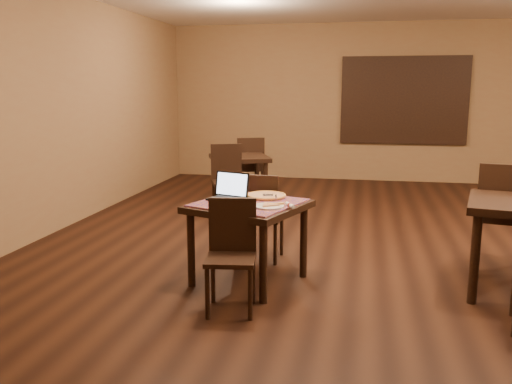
% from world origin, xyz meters
% --- Properties ---
extents(ground, '(10.00, 10.00, 0.00)m').
position_xyz_m(ground, '(0.00, 0.00, 0.00)').
color(ground, black).
rests_on(ground, ground).
extents(wall_back, '(8.00, 0.02, 3.00)m').
position_xyz_m(wall_back, '(0.00, 5.00, 1.50)').
color(wall_back, olive).
rests_on(wall_back, ground).
extents(wall_left, '(0.02, 10.00, 3.00)m').
position_xyz_m(wall_left, '(-4.00, 0.00, 1.50)').
color(wall_left, olive).
rests_on(wall_left, ground).
extents(mural, '(2.34, 0.05, 1.64)m').
position_xyz_m(mural, '(0.50, 4.96, 1.55)').
color(mural, '#285895').
rests_on(mural, wall_back).
extents(tiled_table, '(1.18, 1.18, 0.76)m').
position_xyz_m(tiled_table, '(-1.23, -0.99, 0.66)').
color(tiled_table, black).
rests_on(tiled_table, ground).
extents(chair_main_near, '(0.44, 0.44, 0.91)m').
position_xyz_m(chair_main_near, '(-1.24, -1.61, 0.51)').
color(chair_main_near, black).
rests_on(chair_main_near, ground).
extents(chair_main_far, '(0.42, 0.42, 0.93)m').
position_xyz_m(chair_main_far, '(-1.24, -0.37, 0.52)').
color(chair_main_far, black).
rests_on(chair_main_far, ground).
extents(laptop, '(0.42, 0.38, 0.24)m').
position_xyz_m(laptop, '(-1.43, -0.89, 0.83)').
color(laptop, black).
rests_on(laptop, tiled_table).
extents(plate, '(0.27, 0.27, 0.01)m').
position_xyz_m(plate, '(-1.01, -1.17, 0.77)').
color(plate, white).
rests_on(plate, tiled_table).
extents(pizza_slice, '(0.27, 0.27, 0.02)m').
position_xyz_m(pizza_slice, '(-1.01, -1.17, 0.79)').
color(pizza_slice, beige).
rests_on(pizza_slice, plate).
extents(pizza_pan, '(0.33, 0.33, 0.01)m').
position_xyz_m(pizza_pan, '(-1.11, -0.75, 0.77)').
color(pizza_pan, silver).
rests_on(pizza_pan, tiled_table).
extents(pizza_whole, '(0.38, 0.38, 0.03)m').
position_xyz_m(pizza_whole, '(-1.11, -0.75, 0.78)').
color(pizza_whole, beige).
rests_on(pizza_whole, pizza_pan).
extents(spatula, '(0.14, 0.25, 0.01)m').
position_xyz_m(spatula, '(-1.09, -0.77, 0.79)').
color(spatula, silver).
rests_on(spatula, pizza_whole).
extents(napkin_roll, '(0.10, 0.16, 0.04)m').
position_xyz_m(napkin_roll, '(-0.83, -1.13, 0.78)').
color(napkin_roll, white).
rests_on(napkin_roll, tiled_table).
extents(other_table_b, '(1.09, 1.09, 0.78)m').
position_xyz_m(other_table_b, '(-2.05, 2.15, 0.65)').
color(other_table_b, black).
rests_on(other_table_b, ground).
extents(other_table_b_chair_near, '(0.57, 0.57, 1.01)m').
position_xyz_m(other_table_b_chair_near, '(-2.08, 1.56, 0.57)').
color(other_table_b_chair_near, black).
rests_on(other_table_b_chair_near, ground).
extents(other_table_b_chair_far, '(0.57, 0.57, 1.01)m').
position_xyz_m(other_table_b_chair_far, '(-2.01, 2.75, 0.57)').
color(other_table_b_chair_far, black).
rests_on(other_table_b_chair_far, ground).
extents(other_table_c_chair_far, '(0.56, 0.56, 1.08)m').
position_xyz_m(other_table_c_chair_far, '(1.13, -0.23, 0.61)').
color(other_table_c_chair_far, black).
rests_on(other_table_c_chair_far, ground).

